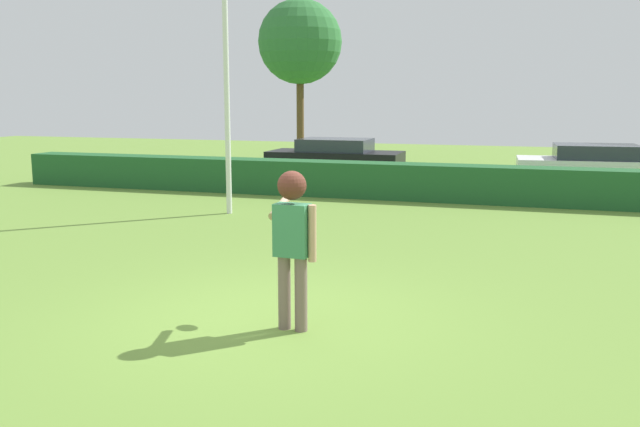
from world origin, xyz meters
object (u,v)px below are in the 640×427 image
object	(u,v)px
frisbee	(289,213)
parked_car_white	(595,165)
lamppost	(226,38)
parked_car_black	(335,156)
person	(293,231)
oak_tree	(300,42)

from	to	relation	value
frisbee	parked_car_white	world-z (taller)	frisbee
lamppost	parked_car_white	distance (m)	10.93
parked_car_black	lamppost	bearing A→B (deg)	-92.93
person	lamppost	distance (m)	8.32
lamppost	parked_car_black	bearing A→B (deg)	87.07
person	lamppost	bearing A→B (deg)	120.20
frisbee	parked_car_white	bearing A→B (deg)	71.68
frisbee	person	bearing A→B (deg)	-65.99
person	oak_tree	xyz separation A→B (m)	(-5.97, 17.37, 3.39)
person	parked_car_white	size ratio (longest dim) A/B	0.41
lamppost	frisbee	bearing A→B (deg)	-59.29
lamppost	parked_car_white	bearing A→B (deg)	40.05
parked_car_black	frisbee	bearing A→B (deg)	-75.92
frisbee	oak_tree	distance (m)	18.07
parked_car_white	parked_car_black	bearing A→B (deg)	177.24
person	parked_car_white	bearing A→B (deg)	73.32
frisbee	lamppost	bearing A→B (deg)	120.71
person	frisbee	world-z (taller)	person
frisbee	parked_car_white	xyz separation A→B (m)	(4.31, 13.00, -0.53)
lamppost	parked_car_black	distance (m)	7.77
parked_car_white	oak_tree	size ratio (longest dim) A/B	0.71
parked_car_white	lamppost	bearing A→B (deg)	-139.95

